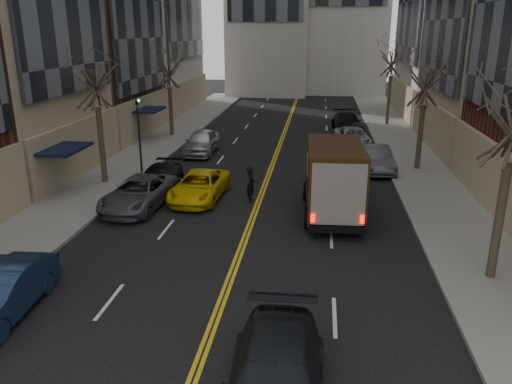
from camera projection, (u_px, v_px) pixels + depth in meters
sidewalk_left at (144, 153)px, 34.21m from camera, size 4.00×66.00×0.15m
sidewalk_right at (414, 161)px, 32.05m from camera, size 4.00×66.00×0.15m
tree_lf_mid at (93, 61)px, 25.56m from camera, size 3.20×3.20×8.91m
tree_lf_far at (168, 58)px, 38.00m from camera, size 3.20×3.20×8.12m
tree_rt_mid at (427, 66)px, 28.30m from camera, size 3.20×3.20×8.32m
tree_rt_far at (393, 47)px, 42.27m from camera, size 3.20×3.20×9.11m
traffic_signal at (139, 127)px, 28.45m from camera, size 0.29×0.26×4.70m
ups_truck at (333, 179)px, 22.44m from camera, size 2.78×6.34×3.41m
observer_sedan at (275, 383)px, 10.89m from camera, size 2.27×5.41×1.56m
taxi at (200, 186)px, 24.95m from camera, size 2.52×4.99×1.35m
pedestrian at (251, 184)px, 24.52m from camera, size 0.44×0.66×1.77m
parked_lf_b at (0, 294)px, 14.65m from camera, size 1.82×4.61×1.49m
parked_lf_c at (139, 193)px, 23.74m from camera, size 2.77×5.33×1.44m
parked_lf_d at (158, 179)px, 26.22m from camera, size 1.90×4.51×1.30m
parked_lf_e at (202, 142)px, 34.09m from camera, size 1.95×4.76×1.62m
parked_rt_a at (376, 159)px, 29.93m from camera, size 2.06×4.66×1.49m
parked_rt_b at (353, 137)px, 36.37m from camera, size 2.73×4.95×1.31m
parked_rt_c at (347, 123)px, 41.21m from camera, size 2.54×5.60×1.59m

